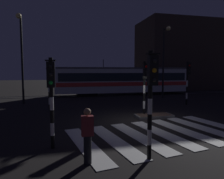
{
  "coord_description": "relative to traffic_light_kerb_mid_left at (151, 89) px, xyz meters",
  "views": [
    {
      "loc": [
        -4.39,
        -10.89,
        2.81
      ],
      "look_at": [
        -0.59,
        4.86,
        1.4
      ],
      "focal_mm": 33.96,
      "sensor_mm": 36.0,
      "label": 1
    }
  ],
  "objects": [
    {
      "name": "ground_plane",
      "position": [
        1.71,
        4.91,
        -2.26
      ],
      "size": [
        120.0,
        120.0,
        0.0
      ],
      "primitive_type": "plane",
      "color": "black"
    },
    {
      "name": "rail_near",
      "position": [
        1.71,
        17.52,
        -2.25
      ],
      "size": [
        80.0,
        0.12,
        0.03
      ],
      "primitive_type": "cube",
      "color": "#59595E",
      "rests_on": "ground"
    },
    {
      "name": "rail_far",
      "position": [
        1.71,
        18.95,
        -2.25
      ],
      "size": [
        80.0,
        0.12,
        0.03
      ],
      "primitive_type": "cube",
      "color": "#59595E",
      "rests_on": "ground"
    },
    {
      "name": "crosswalk_zebra",
      "position": [
        1.71,
        2.58,
        -2.25
      ],
      "size": [
        8.56,
        5.88,
        0.02
      ],
      "color": "silver",
      "rests_on": "ground"
    },
    {
      "name": "traffic_island",
      "position": [
        2.79,
        5.78,
        -2.17
      ],
      "size": [
        2.24,
        1.03,
        0.18
      ],
      "color": "slate",
      "rests_on": "ground"
    },
    {
      "name": "traffic_light_kerb_mid_left",
      "position": [
        0.0,
        0.0,
        0.0
      ],
      "size": [
        0.36,
        0.42,
        3.43
      ],
      "color": "black",
      "rests_on": "ground"
    },
    {
      "name": "traffic_light_corner_far_left",
      "position": [
        -3.51,
        9.46,
        -0.22
      ],
      "size": [
        0.36,
        0.42,
        3.1
      ],
      "color": "black",
      "rests_on": "ground"
    },
    {
      "name": "traffic_light_corner_far_right",
      "position": [
        7.44,
        9.46,
        0.1
      ],
      "size": [
        0.36,
        0.42,
        3.58
      ],
      "color": "black",
      "rests_on": "ground"
    },
    {
      "name": "traffic_light_median_centre",
      "position": [
        2.29,
        6.07,
        -0.01
      ],
      "size": [
        0.36,
        0.42,
        3.41
      ],
      "color": "black",
      "rests_on": "ground"
    },
    {
      "name": "traffic_light_corner_near_left",
      "position": [
        -3.02,
        1.77,
        -0.09
      ],
      "size": [
        0.36,
        0.42,
        3.29
      ],
      "color": "black",
      "rests_on": "ground"
    },
    {
      "name": "street_lamp_trackside_right",
      "position": [
        7.69,
        14.04,
        2.3
      ],
      "size": [
        0.44,
        1.21,
        7.2
      ],
      "color": "black",
      "rests_on": "ground"
    },
    {
      "name": "street_lamp_trackside_left",
      "position": [
        -5.86,
        13.16,
        2.41
      ],
      "size": [
        0.44,
        1.21,
        7.41
      ],
      "color": "black",
      "rests_on": "ground"
    },
    {
      "name": "tram",
      "position": [
        4.47,
        18.23,
        -0.51
      ],
      "size": [
        15.89,
        2.58,
        4.15
      ],
      "color": "silver",
      "rests_on": "ground"
    },
    {
      "name": "pedestrian_waiting_at_kerb",
      "position": [
        -1.94,
        0.23,
        -1.39
      ],
      "size": [
        0.36,
        0.24,
        1.71
      ],
      "color": "black",
      "rests_on": "ground"
    },
    {
      "name": "building_backdrop",
      "position": [
        18.5,
        24.85,
        3.02
      ],
      "size": [
        17.62,
        8.0,
        10.57
      ],
      "primitive_type": "cube",
      "color": "#382D28",
      "rests_on": "ground"
    }
  ]
}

